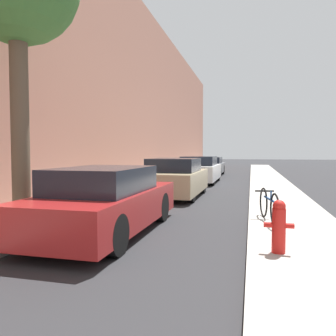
% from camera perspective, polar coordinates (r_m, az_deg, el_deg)
% --- Properties ---
extents(ground_plane, '(120.00, 120.00, 0.00)m').
position_cam_1_polar(ground_plane, '(14.70, 6.56, -3.77)').
color(ground_plane, '#28282B').
extents(sidewalk_left, '(2.00, 52.00, 0.12)m').
position_cam_1_polar(sidewalk_left, '(15.35, -4.25, -3.26)').
color(sidewalk_left, '#ADA89E').
rests_on(sidewalk_left, ground).
extents(sidewalk_right, '(2.00, 52.00, 0.12)m').
position_cam_1_polar(sidewalk_right, '(14.59, 17.95, -3.71)').
color(sidewalk_right, '#ADA89E').
rests_on(sidewalk_right, ground).
extents(building_facade_left, '(0.70, 52.00, 9.86)m').
position_cam_1_polar(building_facade_left, '(16.07, -9.03, 14.44)').
color(building_facade_left, tan).
rests_on(building_facade_left, ground).
extents(parked_car_red, '(1.79, 4.48, 1.38)m').
position_cam_1_polar(parked_car_red, '(6.95, -10.67, -5.72)').
color(parked_car_red, black).
rests_on(parked_car_red, ground).
extents(parked_car_champagne, '(1.90, 4.10, 1.44)m').
position_cam_1_polar(parked_car_champagne, '(12.30, 1.25, -1.81)').
color(parked_car_champagne, black).
rests_on(parked_car_champagne, ground).
extents(parked_car_white, '(1.91, 4.42, 1.44)m').
position_cam_1_polar(parked_car_white, '(17.96, 5.50, -0.34)').
color(parked_car_white, black).
rests_on(parked_car_white, ground).
extents(parked_car_grey, '(1.81, 4.54, 1.31)m').
position_cam_1_polar(parked_car_grey, '(23.70, 7.27, 0.30)').
color(parked_car_grey, black).
rests_on(parked_car_grey, ground).
extents(fire_hydrant, '(0.45, 0.21, 0.83)m').
position_cam_1_polar(fire_hydrant, '(5.46, 18.67, -9.44)').
color(fire_hydrant, red).
rests_on(fire_hydrant, sidewalk_right).
extents(bicycle, '(0.48, 1.72, 0.71)m').
position_cam_1_polar(bicycle, '(7.77, 17.07, -6.22)').
color(bicycle, black).
rests_on(bicycle, sidewalk_right).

